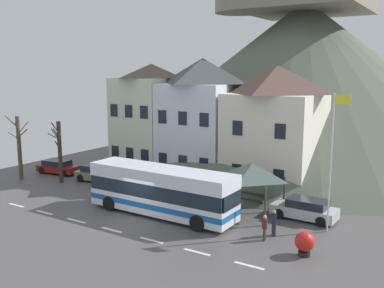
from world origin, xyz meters
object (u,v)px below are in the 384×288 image
at_px(pedestrian_00, 224,203).
at_px(flagpole, 333,154).
at_px(harbour_buoy, 305,243).
at_px(townhouse_01, 202,119).
at_px(parked_car_03, 150,178).
at_px(bus_shelter, 252,171).
at_px(parked_car_02, 58,167).
at_px(townhouse_02, 276,128).
at_px(hilltop_castle, 302,74).
at_px(pedestrian_01, 265,226).
at_px(townhouse_00, 152,117).
at_px(bare_tree_00, 19,146).
at_px(public_bench, 253,199).
at_px(parked_car_01, 305,209).
at_px(parked_car_00, 99,173).
at_px(pedestrian_02, 274,222).
at_px(transit_bus, 161,192).
at_px(bare_tree_01, 60,151).

distance_m(pedestrian_00, flagpole, 7.62).
xyz_separation_m(pedestrian_00, harbour_buoy, (6.38, -3.22, -0.15)).
distance_m(townhouse_01, parked_car_03, 6.97).
distance_m(bus_shelter, parked_car_02, 19.95).
bearing_deg(pedestrian_00, townhouse_02, 89.06).
xyz_separation_m(hilltop_castle, pedestrian_01, (6.80, -26.41, -8.05)).
xyz_separation_m(hilltop_castle, bus_shelter, (4.26, -22.58, -6.00)).
height_order(townhouse_00, bare_tree_00, townhouse_00).
xyz_separation_m(townhouse_02, parked_car_03, (-8.75, -5.15, -4.22)).
height_order(bus_shelter, public_bench, bus_shelter).
bearing_deg(hilltop_castle, parked_car_01, -70.68).
xyz_separation_m(parked_car_00, flagpole, (19.93, -1.50, 4.00)).
bearing_deg(pedestrian_02, pedestrian_00, 159.75).
relative_size(townhouse_02, pedestrian_02, 6.39).
relative_size(townhouse_00, public_bench, 5.58).
distance_m(pedestrian_00, harbour_buoy, 7.15).
bearing_deg(bare_tree_00, townhouse_02, 24.80).
distance_m(transit_bus, bare_tree_00, 16.20).
xyz_separation_m(townhouse_00, pedestrian_00, (12.10, -8.29, -4.13)).
height_order(pedestrian_02, bare_tree_00, bare_tree_00).
bearing_deg(pedestrian_00, pedestrian_02, -20.25).
bearing_deg(townhouse_01, transit_bus, -74.07).
bearing_deg(parked_car_03, parked_car_02, -172.58).
relative_size(parked_car_02, pedestrian_02, 2.66).
distance_m(townhouse_00, parked_car_01, 18.34).
bearing_deg(bare_tree_00, bus_shelter, 5.94).
bearing_deg(bare_tree_00, parked_car_00, 25.88).
distance_m(parked_car_00, bare_tree_01, 3.74).
height_order(parked_car_02, pedestrian_01, pedestrian_01).
bearing_deg(parked_car_00, townhouse_02, 17.71).
relative_size(townhouse_00, bare_tree_01, 1.91).
xyz_separation_m(parked_car_02, flagpole, (25.04, -1.56, 4.07)).
height_order(townhouse_02, pedestrian_02, townhouse_02).
distance_m(townhouse_00, hilltop_castle, 18.59).
bearing_deg(pedestrian_00, townhouse_01, 128.66).
bearing_deg(flagpole, pedestrian_01, -130.14).
distance_m(hilltop_castle, parked_car_01, 24.47).
distance_m(parked_car_02, bare_tree_00, 4.04).
relative_size(transit_bus, pedestrian_01, 7.06).
relative_size(public_bench, harbour_buoy, 1.40).
bearing_deg(parked_car_00, pedestrian_01, -21.88).
bearing_deg(parked_car_03, bare_tree_01, -154.59).
bearing_deg(townhouse_00, harbour_buoy, -31.91).
bearing_deg(parked_car_01, flagpole, 143.91).
distance_m(townhouse_02, parked_car_03, 10.99).
xyz_separation_m(parked_car_03, pedestrian_00, (8.61, -3.24, 0.19)).
bearing_deg(transit_bus, pedestrian_01, -2.80).
height_order(pedestrian_00, flagpole, flagpole).
bearing_deg(flagpole, bare_tree_01, -178.50).
height_order(townhouse_01, parked_car_02, townhouse_01).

